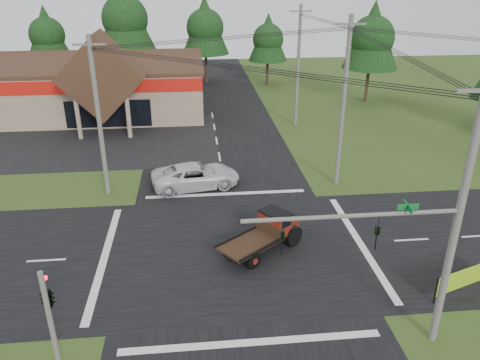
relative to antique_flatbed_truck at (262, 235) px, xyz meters
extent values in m
plane|color=#324518|center=(-1.42, 0.24, -1.04)|extent=(120.00, 120.00, 0.00)
cube|color=black|center=(-1.42, 0.24, -1.03)|extent=(12.00, 120.00, 0.02)
cube|color=black|center=(-1.42, 0.24, -1.03)|extent=(120.00, 12.00, 0.02)
cube|color=black|center=(-15.42, 19.24, -1.03)|extent=(28.00, 14.00, 0.02)
cube|color=gray|center=(-17.42, 30.24, 1.46)|extent=(30.00, 15.00, 5.00)
cube|color=#362616|center=(-17.42, 30.24, 4.01)|extent=(30.40, 15.40, 0.30)
cube|color=#9D120C|center=(-17.42, 22.69, 3.06)|extent=(30.00, 0.12, 1.20)
cube|color=#362616|center=(-11.42, 21.74, 4.26)|extent=(7.78, 4.00, 7.78)
cylinder|color=gray|center=(-13.62, 20.04, 0.96)|extent=(0.40, 0.40, 4.00)
cylinder|color=gray|center=(-9.22, 20.04, 0.96)|extent=(0.40, 0.40, 4.00)
cube|color=black|center=(-11.42, 22.72, 0.46)|extent=(8.00, 0.08, 2.60)
cylinder|color=#595651|center=(6.08, -7.26, 2.46)|extent=(0.24, 0.24, 7.00)
cylinder|color=#595651|center=(2.08, -7.26, 4.96)|extent=(8.00, 0.16, 0.16)
imported|color=black|center=(3.08, -7.26, 3.96)|extent=(0.16, 0.20, 1.00)
imported|color=black|center=(-0.42, -7.26, 3.96)|extent=(0.16, 0.20, 1.00)
cube|color=#0C6626|center=(4.08, -7.26, 5.21)|extent=(0.80, 0.04, 0.22)
cylinder|color=#595651|center=(-8.92, -7.26, 1.16)|extent=(0.20, 0.20, 4.40)
imported|color=black|center=(-8.92, -7.06, 2.66)|extent=(0.53, 2.48, 1.00)
sphere|color=#FF0C0C|center=(-8.92, -6.91, 2.86)|extent=(0.18, 0.18, 0.18)
cylinder|color=#595651|center=(6.08, -7.26, 4.46)|extent=(0.30, 0.30, 11.00)
cylinder|color=#595651|center=(-9.42, 8.24, 4.21)|extent=(0.30, 0.30, 10.50)
cube|color=#595651|center=(-9.42, 8.24, 8.86)|extent=(2.00, 0.12, 0.12)
cylinder|color=#595651|center=(6.58, 8.24, 4.71)|extent=(0.30, 0.30, 11.50)
cube|color=#595651|center=(6.58, 8.24, 9.86)|extent=(2.00, 0.12, 0.12)
cylinder|color=#595651|center=(6.58, 22.24, 4.56)|extent=(0.30, 0.30, 11.20)
cube|color=#595651|center=(6.58, 22.24, 9.56)|extent=(2.00, 0.12, 0.12)
cylinder|color=#332316|center=(-21.42, 42.24, 0.71)|extent=(0.36, 0.36, 3.50)
cone|color=black|center=(-21.42, 42.24, 5.76)|extent=(5.60, 5.60, 6.60)
sphere|color=black|center=(-21.42, 42.24, 5.46)|extent=(4.40, 4.40, 4.40)
cylinder|color=#332316|center=(-11.42, 41.24, 1.23)|extent=(0.36, 0.36, 4.55)
cone|color=black|center=(-11.42, 41.24, 7.80)|extent=(7.28, 7.28, 8.58)
sphere|color=black|center=(-11.42, 41.24, 7.41)|extent=(5.72, 5.72, 5.72)
cylinder|color=#332316|center=(-1.42, 42.24, 0.88)|extent=(0.36, 0.36, 3.85)
cone|color=black|center=(-1.42, 42.24, 6.44)|extent=(6.16, 6.16, 7.26)
sphere|color=black|center=(-1.42, 42.24, 6.11)|extent=(4.84, 4.84, 4.84)
cylinder|color=#332316|center=(6.58, 40.24, 0.53)|extent=(0.36, 0.36, 3.15)
cone|color=black|center=(6.58, 40.24, 5.08)|extent=(5.04, 5.04, 5.94)
sphere|color=black|center=(6.58, 40.24, 4.81)|extent=(3.96, 3.96, 3.96)
cylinder|color=#332316|center=(16.58, 30.24, 0.88)|extent=(0.36, 0.36, 3.85)
cone|color=black|center=(16.58, 30.24, 6.44)|extent=(6.16, 6.16, 7.26)
sphere|color=black|center=(16.58, 30.24, 6.11)|extent=(4.84, 4.84, 4.84)
imported|color=silver|center=(-3.40, 8.69, -0.20)|extent=(6.50, 3.87, 1.69)
camera|label=1|loc=(-3.38, -21.36, 12.92)|focal=35.00mm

